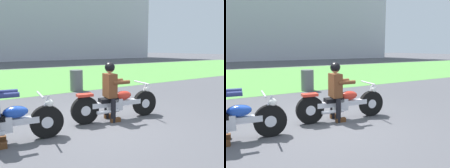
{
  "view_description": "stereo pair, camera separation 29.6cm",
  "coord_description": "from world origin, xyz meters",
  "views": [
    {
      "loc": [
        -2.47,
        -4.57,
        1.73
      ],
      "look_at": [
        0.69,
        0.24,
        0.85
      ],
      "focal_mm": 37.84,
      "sensor_mm": 36.0,
      "label": 1
    },
    {
      "loc": [
        -2.22,
        -4.72,
        1.73
      ],
      "look_at": [
        0.69,
        0.24,
        0.85
      ],
      "focal_mm": 37.84,
      "sensor_mm": 36.0,
      "label": 2
    }
  ],
  "objects": [
    {
      "name": "ground",
      "position": [
        0.0,
        0.0,
        0.0
      ],
      "size": [
        120.0,
        120.0,
        0.0
      ],
      "primitive_type": "plane",
      "color": "#4C4C51"
    },
    {
      "name": "grass_verge",
      "position": [
        0.0,
        9.91,
        0.0
      ],
      "size": [
        60.0,
        12.0,
        0.01
      ],
      "primitive_type": "cube",
      "color": "#549342",
      "rests_on": "ground"
    },
    {
      "name": "motorcycle_lead",
      "position": [
        0.7,
        0.03,
        0.39
      ],
      "size": [
        2.27,
        0.66,
        0.88
      ],
      "rotation": [
        0.0,
        0.0,
        -0.12
      ],
      "color": "black",
      "rests_on": "ground"
    },
    {
      "name": "rider_lead",
      "position": [
        0.53,
        0.06,
        0.82
      ],
      "size": [
        0.59,
        0.5,
        1.4
      ],
      "rotation": [
        0.0,
        0.0,
        -0.12
      ],
      "color": "black",
      "rests_on": "ground"
    },
    {
      "name": "motorcycle_follow",
      "position": [
        -1.82,
        -0.11,
        0.39
      ],
      "size": [
        2.09,
        0.66,
        0.88
      ],
      "rotation": [
        0.0,
        0.0,
        -0.12
      ],
      "color": "black",
      "rests_on": "ground"
    },
    {
      "name": "trash_can",
      "position": [
        1.53,
        4.12,
        0.43
      ],
      "size": [
        0.52,
        0.52,
        0.85
      ],
      "primitive_type": "cylinder",
      "color": "#595E5B",
      "rests_on": "ground"
    }
  ]
}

